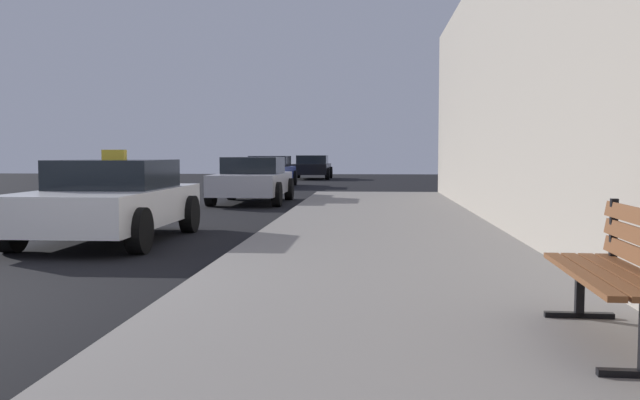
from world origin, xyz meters
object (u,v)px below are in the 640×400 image
at_px(car_blue, 270,171).
at_px(car_white, 111,200).
at_px(bench, 624,265).
at_px(car_silver, 253,180).
at_px(car_black, 312,167).

bearing_deg(car_blue, car_white, 90.63).
relative_size(bench, car_silver, 0.40).
relative_size(car_white, car_blue, 0.99).
distance_m(car_white, car_silver, 8.60).
height_order(bench, car_silver, car_silver).
relative_size(bench, car_white, 0.40).
relative_size(car_white, car_black, 1.02).
bearing_deg(car_silver, bench, 108.65).
bearing_deg(bench, car_silver, 110.77).
bearing_deg(bench, car_white, 135.34).
xyz_separation_m(car_white, car_black, (0.81, 26.89, -0.00)).
height_order(car_silver, car_blue, same).
bearing_deg(car_blue, bench, 103.69).
bearing_deg(car_silver, car_blue, -84.32).
distance_m(car_white, car_blue, 18.09).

